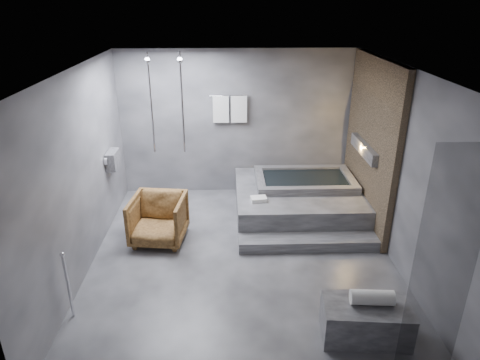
{
  "coord_description": "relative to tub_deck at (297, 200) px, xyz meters",
  "views": [
    {
      "loc": [
        -0.21,
        -5.48,
        3.68
      ],
      "look_at": [
        -0.03,
        0.3,
        1.17
      ],
      "focal_mm": 32.0,
      "sensor_mm": 36.0,
      "label": 1
    }
  ],
  "objects": [
    {
      "name": "room",
      "position": [
        -0.65,
        -1.21,
        1.48
      ],
      "size": [
        5.0,
        5.04,
        2.82
      ],
      "color": "#323235",
      "rests_on": "ground"
    },
    {
      "name": "tub_deck",
      "position": [
        0.0,
        0.0,
        0.0
      ],
      "size": [
        2.2,
        2.0,
        0.5
      ],
      "primitive_type": "cube",
      "color": "#37373A",
      "rests_on": "ground"
    },
    {
      "name": "tub_step",
      "position": [
        0.0,
        -1.18,
        -0.16
      ],
      "size": [
        2.2,
        0.36,
        0.18
      ],
      "primitive_type": "cube",
      "color": "#37373A",
      "rests_on": "ground"
    },
    {
      "name": "concrete_bench",
      "position": [
        0.31,
        -3.1,
        -0.03
      ],
      "size": [
        1.03,
        0.63,
        0.44
      ],
      "primitive_type": "cube",
      "rotation": [
        0.0,
        0.0,
        -0.09
      ],
      "color": "#343436",
      "rests_on": "ground"
    },
    {
      "name": "driftwood_chair",
      "position": [
        -2.37,
        -0.89,
        0.14
      ],
      "size": [
        0.92,
        0.94,
        0.77
      ],
      "primitive_type": "imported",
      "rotation": [
        0.0,
        0.0,
        -0.12
      ],
      "color": "#402710",
      "rests_on": "ground"
    },
    {
      "name": "rolled_towel",
      "position": [
        0.36,
        -3.07,
        0.28
      ],
      "size": [
        0.5,
        0.21,
        0.17
      ],
      "primitive_type": "cylinder",
      "rotation": [
        0.0,
        1.57,
        -0.08
      ],
      "color": "white",
      "rests_on": "concrete_bench"
    },
    {
      "name": "deck_towel",
      "position": [
        -0.74,
        -0.51,
        0.28
      ],
      "size": [
        0.28,
        0.22,
        0.07
      ],
      "primitive_type": "cube",
      "rotation": [
        0.0,
        0.0,
        0.13
      ],
      "color": "white",
      "rests_on": "tub_deck"
    }
  ]
}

